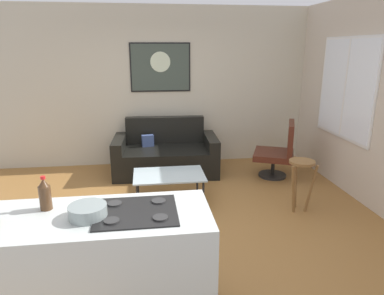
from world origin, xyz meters
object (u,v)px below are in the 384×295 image
at_px(couch, 166,155).
at_px(bar_stool, 301,172).
at_px(armchair, 279,152).
at_px(coffee_table, 169,176).
at_px(soda_bottle_2, 45,195).
at_px(wall_painting, 160,67).
at_px(mixing_bowl, 88,212).

bearing_deg(couch, bar_stool, -46.16).
bearing_deg(armchair, coffee_table, -158.14).
bearing_deg(soda_bottle_2, coffee_table, 61.49).
relative_size(armchair, bar_stool, 1.35).
bearing_deg(couch, armchair, -14.91).
relative_size(couch, wall_painting, 1.68).
bearing_deg(coffee_table, wall_painting, 89.91).
bearing_deg(mixing_bowl, bar_stool, 34.42).
bearing_deg(soda_bottle_2, bar_stool, 28.20).
bearing_deg(bar_stool, coffee_table, 164.15).
height_order(couch, coffee_table, couch).
distance_m(couch, bar_stool, 2.40).
xyz_separation_m(couch, wall_painting, (-0.03, 0.54, 1.46)).
relative_size(couch, armchair, 1.89).
relative_size(couch, bar_stool, 2.56).
xyz_separation_m(coffee_table, wall_painting, (0.00, 1.78, 1.37)).
xyz_separation_m(couch, coffee_table, (-0.03, -1.24, 0.09)).
height_order(bar_stool, wall_painting, wall_painting).
xyz_separation_m(couch, mixing_bowl, (-0.76, -3.37, 0.66)).
height_order(coffee_table, armchair, armchair).
relative_size(coffee_table, mixing_bowl, 3.54).
relative_size(bar_stool, mixing_bowl, 2.54).
relative_size(coffee_table, soda_bottle_2, 3.65).
relative_size(couch, coffee_table, 1.84).
bearing_deg(armchair, couch, 165.09).
distance_m(mixing_bowl, wall_painting, 4.06).
relative_size(armchair, mixing_bowl, 3.44).
xyz_separation_m(armchair, wall_painting, (-1.87, 1.03, 1.31)).
bearing_deg(armchair, wall_painting, 151.16).
bearing_deg(wall_painting, soda_bottle_2, -105.88).
xyz_separation_m(armchair, soda_bottle_2, (-2.93, -2.70, 0.59)).
relative_size(couch, soda_bottle_2, 6.70).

